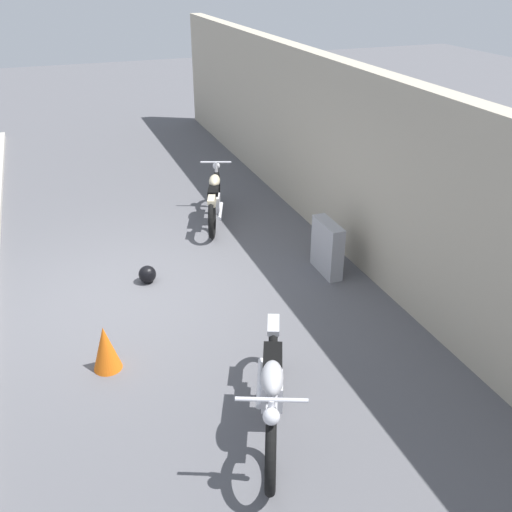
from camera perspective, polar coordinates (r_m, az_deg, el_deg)
ground_plane at (r=8.12m, az=-12.88°, el=-3.91°), size 40.00×40.00×0.00m
building_wall at (r=8.58m, az=10.41°, el=8.46°), size 18.00×0.30×2.81m
stone_marker at (r=8.40m, az=7.05°, el=0.83°), size 0.68×0.20×0.79m
helmet at (r=8.34m, az=-10.68°, el=-1.78°), size 0.25×0.25×0.25m
traffic_cone at (r=6.70m, az=-14.64°, el=-8.78°), size 0.32×0.32×0.55m
motorcycle_silver at (r=5.65m, az=1.58°, el=-13.10°), size 2.01×1.00×0.96m
motorcycle_cream at (r=10.03m, az=-4.11°, el=5.70°), size 1.88×0.87×0.89m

